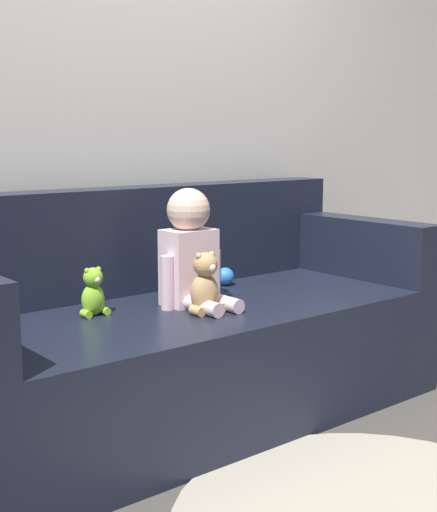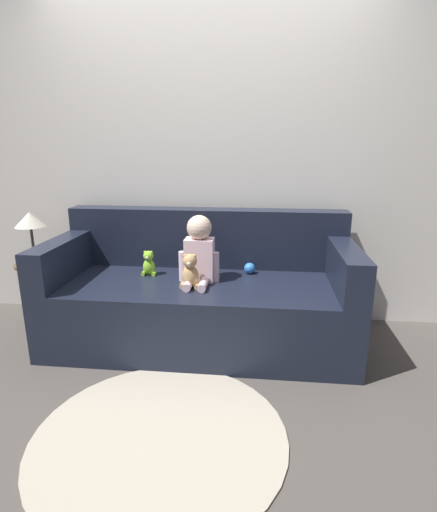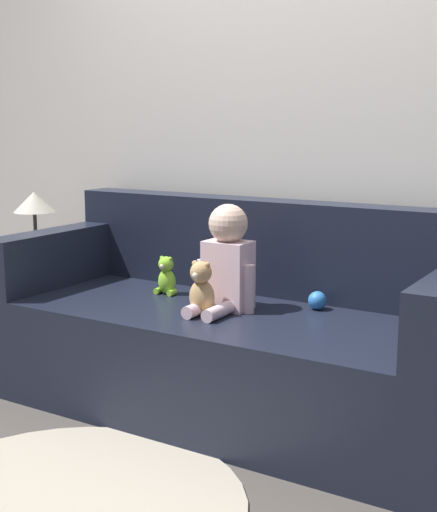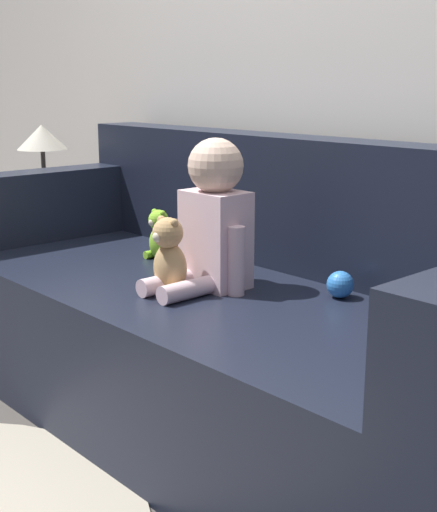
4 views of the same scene
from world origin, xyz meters
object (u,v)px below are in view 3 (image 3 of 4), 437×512
(couch, at_px, (234,336))
(teddy_bear_brown, at_px, (201,290))
(person_baby, at_px, (226,262))
(plush_toy_side, at_px, (166,276))
(toy_ball, at_px, (317,300))
(side_table, at_px, (36,232))

(couch, height_order, teddy_bear_brown, couch)
(person_baby, distance_m, plush_toy_side, 0.41)
(couch, xyz_separation_m, toy_ball, (0.34, 0.13, 0.18))
(couch, xyz_separation_m, plush_toy_side, (-0.38, 0.02, 0.23))
(couch, relative_size, toy_ball, 26.18)
(person_baby, height_order, side_table, person_baby)
(couch, xyz_separation_m, side_table, (-1.28, 0.07, 0.36))
(person_baby, xyz_separation_m, toy_ball, (0.34, 0.20, -0.17))
(teddy_bear_brown, xyz_separation_m, toy_ball, (0.38, 0.34, -0.07))
(couch, distance_m, plush_toy_side, 0.45)
(plush_toy_side, distance_m, toy_ball, 0.73)
(person_baby, height_order, plush_toy_side, person_baby)
(couch, bearing_deg, person_baby, -91.76)
(teddy_bear_brown, distance_m, side_table, 1.28)
(person_baby, xyz_separation_m, teddy_bear_brown, (-0.04, -0.14, -0.10))
(teddy_bear_brown, bearing_deg, plush_toy_side, 146.40)
(couch, relative_size, side_table, 2.33)
(teddy_bear_brown, height_order, side_table, side_table)
(toy_ball, bearing_deg, side_table, -177.76)
(person_baby, distance_m, side_table, 1.29)
(couch, height_order, person_baby, person_baby)
(teddy_bear_brown, relative_size, toy_ball, 2.89)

